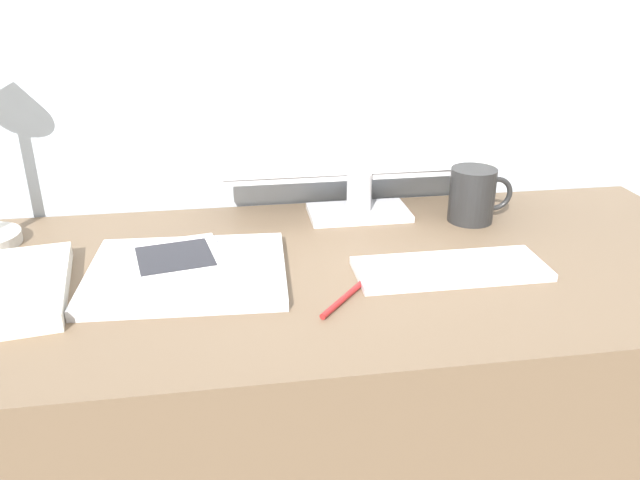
{
  "coord_description": "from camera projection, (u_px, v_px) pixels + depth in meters",
  "views": [
    {
      "loc": [
        -0.16,
        -0.66,
        1.18
      ],
      "look_at": [
        -0.02,
        0.22,
        0.79
      ],
      "focal_mm": 35.0,
      "sensor_mm": 36.0,
      "label": 1
    }
  ],
  "objects": [
    {
      "name": "keyboard",
      "position": [
        451.0,
        268.0,
        0.99
      ],
      "size": [
        0.3,
        0.11,
        0.01
      ],
      "color": "silver",
      "rests_on": "desk"
    },
    {
      "name": "pen",
      "position": [
        346.0,
        297.0,
        0.91
      ],
      "size": [
        0.09,
        0.11,
        0.01
      ],
      "color": "maroon",
      "rests_on": "desk"
    },
    {
      "name": "laptop",
      "position": [
        187.0,
        272.0,
        0.97
      ],
      "size": [
        0.32,
        0.26,
        0.02
      ],
      "color": "#BCBCC1",
      "rests_on": "desk"
    },
    {
      "name": "ereader",
      "position": [
        175.0,
        259.0,
        0.99
      ],
      "size": [
        0.17,
        0.18,
        0.01
      ],
      "color": "white",
      "rests_on": "laptop"
    },
    {
      "name": "desk",
      "position": [
        330.0,
        442.0,
        1.16
      ],
      "size": [
        1.41,
        0.6,
        0.73
      ],
      "color": "brown",
      "rests_on": "ground_plane"
    },
    {
      "name": "monitor",
      "position": [
        362.0,
        87.0,
        1.13
      ],
      "size": [
        0.55,
        0.11,
        0.46
      ],
      "color": "silver",
      "rests_on": "desk"
    },
    {
      "name": "notebook",
      "position": [
        2.0,
        290.0,
        0.91
      ],
      "size": [
        0.22,
        0.28,
        0.03
      ],
      "color": "silver",
      "rests_on": "desk"
    },
    {
      "name": "coffee_mug",
      "position": [
        473.0,
        195.0,
        1.18
      ],
      "size": [
        0.12,
        0.09,
        0.1
      ],
      "color": "black",
      "rests_on": "desk"
    }
  ]
}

